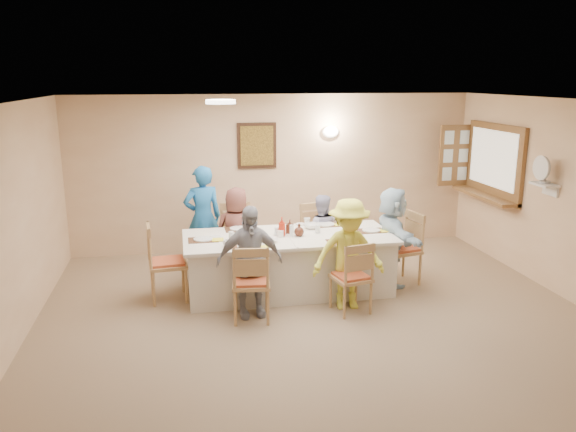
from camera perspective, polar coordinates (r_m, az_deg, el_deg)
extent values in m
plane|color=#957E5E|center=(6.20, 4.40, -12.48)|extent=(7.00, 7.00, 0.00)
plane|color=tan|center=(9.10, -1.31, 4.42)|extent=(6.50, 0.00, 6.50)
plane|color=white|center=(5.56, 4.89, 11.24)|extent=(7.00, 7.00, 0.00)
cube|color=#422417|center=(8.96, -3.19, 7.16)|extent=(0.62, 0.04, 0.72)
cube|color=black|center=(8.94, -3.17, 7.14)|extent=(0.52, 0.02, 0.62)
ellipsoid|color=white|center=(9.15, 4.36, 8.54)|extent=(0.26, 0.09, 0.18)
cylinder|color=white|center=(6.87, -6.86, 11.46)|extent=(0.36, 0.36, 0.05)
cube|color=brown|center=(9.16, 20.23, 5.21)|extent=(0.06, 1.50, 1.15)
cube|color=brown|center=(9.19, 19.31, 1.97)|extent=(0.30, 1.50, 0.05)
cube|color=brown|center=(9.69, 16.60, 5.92)|extent=(0.55, 0.04, 1.00)
cube|color=white|center=(8.02, 24.60, 2.94)|extent=(0.22, 0.36, 0.03)
cube|color=silver|center=(7.39, 0.07, -4.83)|extent=(2.70, 1.14, 0.76)
imported|color=brown|center=(7.87, -5.18, -1.69)|extent=(0.63, 0.42, 1.29)
imported|color=#A5A4C8|center=(8.09, 3.32, -1.77)|extent=(0.71, 0.64, 1.14)
imported|color=#9EA0AA|center=(6.57, -3.93, -4.63)|extent=(0.83, 0.45, 1.34)
imported|color=#EFF24C|center=(6.81, 6.16, -3.89)|extent=(0.92, 0.58, 1.36)
imported|color=#C8E7FA|center=(7.69, 10.52, -2.04)|extent=(1.26, 0.45, 1.34)
imported|color=#206EB9|center=(8.26, -8.64, -0.16)|extent=(0.69, 0.57, 1.53)
cube|color=#472B19|center=(6.79, -4.22, -3.18)|extent=(0.34, 0.25, 0.01)
cylinder|color=white|center=(6.78, -4.22, -3.10)|extent=(0.23, 0.23, 0.01)
cube|color=yellow|center=(6.76, -2.65, -3.17)|extent=(0.13, 0.13, 0.01)
cube|color=#472B19|center=(7.02, 5.56, -2.62)|extent=(0.37, 0.28, 0.01)
cylinder|color=white|center=(7.02, 5.56, -2.55)|extent=(0.22, 0.22, 0.01)
cube|color=yellow|center=(7.02, 7.08, -2.59)|extent=(0.13, 0.13, 0.01)
cube|color=#472B19|center=(7.59, -4.99, -1.34)|extent=(0.38, 0.28, 0.01)
cylinder|color=white|center=(7.58, -4.99, -1.27)|extent=(0.25, 0.25, 0.02)
cube|color=yellow|center=(7.56, -3.59, -1.32)|extent=(0.14, 0.14, 0.01)
cube|color=#472B19|center=(7.80, 3.81, -0.90)|extent=(0.37, 0.27, 0.01)
cylinder|color=white|center=(7.80, 3.81, -0.83)|extent=(0.25, 0.25, 0.02)
cube|color=yellow|center=(7.80, 5.18, -0.88)|extent=(0.13, 0.13, 0.01)
cube|color=#472B19|center=(7.15, -8.61, -2.41)|extent=(0.37, 0.28, 0.01)
cylinder|color=white|center=(7.15, -8.62, -2.33)|extent=(0.24, 0.24, 0.02)
cube|color=yellow|center=(7.11, -7.15, -2.40)|extent=(0.15, 0.15, 0.01)
cube|color=#472B19|center=(7.56, 8.43, -1.50)|extent=(0.35, 0.26, 0.01)
cylinder|color=white|center=(7.56, 8.44, -1.43)|extent=(0.24, 0.24, 0.01)
cube|color=yellow|center=(7.57, 9.85, -1.47)|extent=(0.14, 0.14, 0.01)
imported|color=white|center=(6.84, -6.21, -2.77)|extent=(0.16, 0.16, 0.08)
imported|color=white|center=(7.83, 1.95, -0.51)|extent=(0.15, 0.15, 0.09)
imported|color=white|center=(6.98, -1.85, -2.48)|extent=(0.24, 0.24, 0.05)
imported|color=white|center=(7.61, 2.38, -1.02)|extent=(0.29, 0.29, 0.07)
imported|color=#AC210E|center=(7.21, -0.63, -1.11)|extent=(0.13, 0.13, 0.25)
imported|color=#431D11|center=(7.34, 0.18, -1.08)|extent=(0.15, 0.15, 0.19)
imported|color=#431D11|center=(7.23, 1.13, -1.41)|extent=(0.19, 0.19, 0.16)
cylinder|color=silver|center=(7.28, -1.16, -1.52)|extent=(0.06, 0.06, 0.09)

